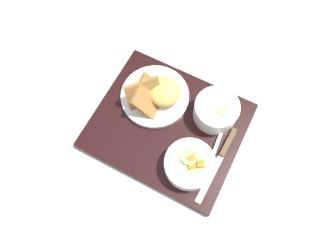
% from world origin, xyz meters
% --- Properties ---
extents(ground_plane, '(4.00, 4.00, 0.00)m').
position_xyz_m(ground_plane, '(0.00, 0.00, 0.00)').
color(ground_plane, silver).
extents(serving_tray, '(0.42, 0.37, 0.02)m').
position_xyz_m(serving_tray, '(0.00, 0.00, 0.01)').
color(serving_tray, black).
rests_on(serving_tray, ground_plane).
extents(bowl_salad, '(0.12, 0.12, 0.06)m').
position_xyz_m(bowl_salad, '(-0.08, 0.09, 0.05)').
color(bowl_salad, white).
rests_on(bowl_salad, serving_tray).
extents(bowl_soup, '(0.11, 0.11, 0.06)m').
position_xyz_m(bowl_soup, '(-0.11, -0.06, 0.05)').
color(bowl_soup, white).
rests_on(bowl_soup, serving_tray).
extents(plate_main, '(0.18, 0.18, 0.09)m').
position_xyz_m(plate_main, '(0.05, -0.06, 0.04)').
color(plate_main, white).
rests_on(plate_main, serving_tray).
extents(knife, '(0.05, 0.21, 0.01)m').
position_xyz_m(knife, '(-0.15, 0.03, 0.02)').
color(knife, silver).
rests_on(knife, serving_tray).
extents(spoon, '(0.04, 0.16, 0.01)m').
position_xyz_m(spoon, '(-0.13, 0.04, 0.02)').
color(spoon, silver).
rests_on(spoon, serving_tray).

